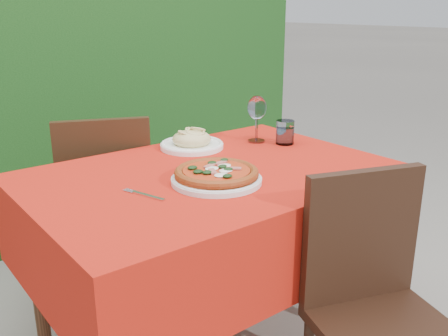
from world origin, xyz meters
TOP-DOWN VIEW (x-y plane):
  - hedge at (0.00, 1.55)m, footprint 3.20×0.55m
  - dining_table at (0.00, 0.00)m, footprint 1.26×0.86m
  - chair_near at (0.15, -0.61)m, footprint 0.49×0.49m
  - chair_far at (-0.13, 0.61)m, footprint 0.51×0.51m
  - pizza_plate at (-0.06, -0.11)m, footprint 0.30×0.30m
  - pasta_plate at (0.12, 0.29)m, footprint 0.26×0.26m
  - water_glass at (0.46, 0.10)m, footprint 0.08×0.08m
  - wine_glass at (0.39, 0.20)m, footprint 0.08×0.08m
  - fork at (-0.30, -0.08)m, footprint 0.07×0.17m

SIDE VIEW (x-z plane):
  - chair_near at x=0.15m, z-range 0.06..0.91m
  - chair_far at x=-0.13m, z-range 0.06..0.93m
  - dining_table at x=0.00m, z-range 0.22..0.97m
  - fork at x=-0.30m, z-range 0.75..0.75m
  - pizza_plate at x=-0.06m, z-range 0.75..0.80m
  - pasta_plate at x=0.12m, z-range 0.74..0.81m
  - water_glass at x=0.46m, z-range 0.74..0.84m
  - wine_glass at x=0.39m, z-range 0.79..0.99m
  - hedge at x=0.00m, z-range 0.03..1.81m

